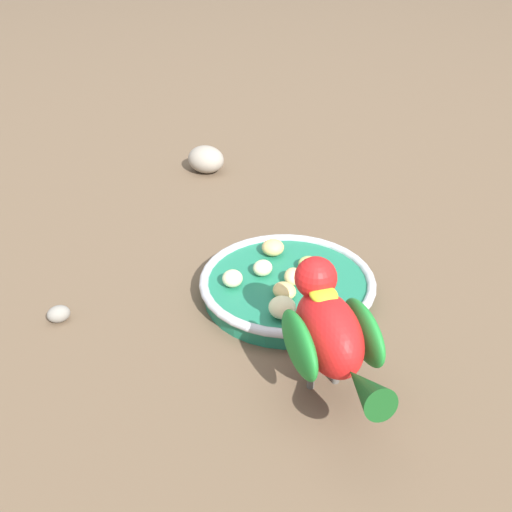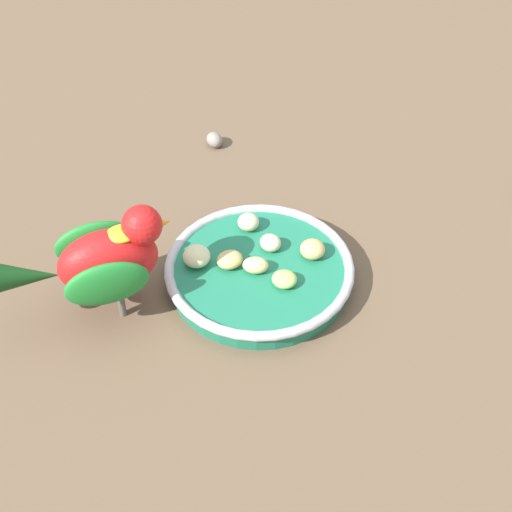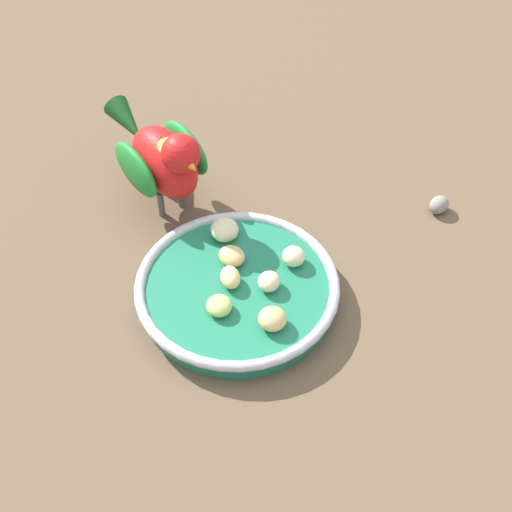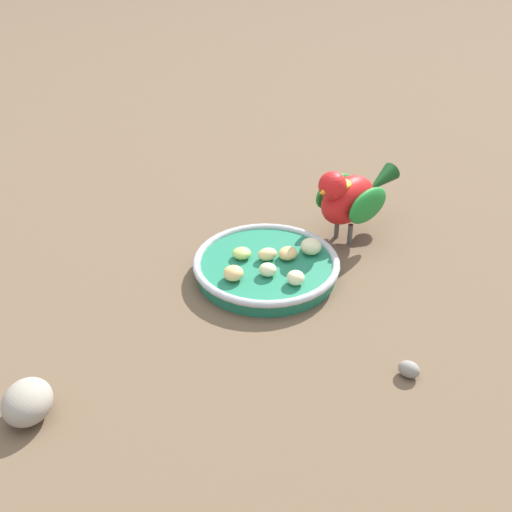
{
  "view_description": "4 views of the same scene",
  "coord_description": "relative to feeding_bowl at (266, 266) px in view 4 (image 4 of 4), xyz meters",
  "views": [
    {
      "loc": [
        0.36,
        -0.51,
        0.44
      ],
      "look_at": [
        -0.02,
        -0.03,
        0.06
      ],
      "focal_mm": 45.24,
      "sensor_mm": 36.0,
      "label": 1
    },
    {
      "loc": [
        0.49,
        0.34,
        0.61
      ],
      "look_at": [
        0.01,
        0.0,
        0.04
      ],
      "focal_mm": 54.17,
      "sensor_mm": 36.0,
      "label": 2
    },
    {
      "loc": [
        -0.17,
        0.44,
        0.57
      ],
      "look_at": [
        -0.01,
        -0.01,
        0.06
      ],
      "focal_mm": 50.78,
      "sensor_mm": 36.0,
      "label": 3
    },
    {
      "loc": [
        -0.76,
        -0.13,
        0.53
      ],
      "look_at": [
        -0.02,
        0.01,
        0.05
      ],
      "focal_mm": 46.84,
      "sensor_mm": 36.0,
      "label": 4
    }
  ],
  "objects": [
    {
      "name": "ground_plane",
      "position": [
        -0.01,
        -0.0,
        -0.01
      ],
      "size": [
        4.0,
        4.0,
        0.0
      ],
      "primitive_type": "plane",
      "color": "brown"
    },
    {
      "name": "feeding_bowl",
      "position": [
        0.0,
        0.0,
        0.0
      ],
      "size": [
        0.21,
        0.21,
        0.03
      ],
      "color": "#1E7251",
      "rests_on": "ground_plane"
    },
    {
      "name": "apple_piece_0",
      "position": [
        0.02,
        -0.03,
        0.02
      ],
      "size": [
        0.04,
        0.03,
        0.02
      ],
      "primitive_type": "ellipsoid",
      "rotation": [
        0.0,
        0.0,
        2.71
      ],
      "color": "tan",
      "rests_on": "feeding_bowl"
    },
    {
      "name": "apple_piece_1",
      "position": [
        0.01,
        0.04,
        0.01
      ],
      "size": [
        0.03,
        0.04,
        0.01
      ],
      "primitive_type": "ellipsoid",
      "rotation": [
        0.0,
        0.0,
        2.06
      ],
      "color": "#B2CC66",
      "rests_on": "feeding_bowl"
    },
    {
      "name": "apple_piece_2",
      "position": [
        -0.03,
        -0.01,
        0.02
      ],
      "size": [
        0.02,
        0.02,
        0.02
      ],
      "primitive_type": "ellipsoid",
      "rotation": [
        0.0,
        0.0,
        4.69
      ],
      "color": "beige",
      "rests_on": "feeding_bowl"
    },
    {
      "name": "apple_piece_3",
      "position": [
        0.01,
        0.0,
        0.02
      ],
      "size": [
        0.03,
        0.03,
        0.02
      ],
      "primitive_type": "ellipsoid",
      "rotation": [
        0.0,
        0.0,
        2.12
      ],
      "color": "#E5C67F",
      "rests_on": "feeding_bowl"
    },
    {
      "name": "apple_piece_4",
      "position": [
        0.03,
        -0.06,
        0.02
      ],
      "size": [
        0.04,
        0.04,
        0.02
      ],
      "primitive_type": "ellipsoid",
      "rotation": [
        0.0,
        0.0,
        2.35
      ],
      "color": "beige",
      "rests_on": "feeding_bowl"
    },
    {
      "name": "apple_piece_5",
      "position": [
        -0.05,
        0.04,
        0.02
      ],
      "size": [
        0.04,
        0.04,
        0.02
      ],
      "primitive_type": "ellipsoid",
      "rotation": [
        0.0,
        0.0,
        0.44
      ],
      "color": "tan",
      "rests_on": "feeding_bowl"
    },
    {
      "name": "apple_piece_6",
      "position": [
        -0.04,
        -0.05,
        0.02
      ],
      "size": [
        0.03,
        0.03,
        0.02
      ],
      "primitive_type": "ellipsoid",
      "rotation": [
        0.0,
        0.0,
        5.16
      ],
      "color": "beige",
      "rests_on": "feeding_bowl"
    },
    {
      "name": "parrot",
      "position": [
        0.12,
        -0.1,
        0.06
      ],
      "size": [
        0.16,
        0.13,
        0.13
      ],
      "rotation": [
        0.0,
        0.0,
        2.53
      ],
      "color": "#59544C",
      "rests_on": "ground_plane"
    },
    {
      "name": "rock_large",
      "position": [
        -0.31,
        0.2,
        0.01
      ],
      "size": [
        0.07,
        0.06,
        0.04
      ],
      "primitive_type": "ellipsoid",
      "rotation": [
        0.0,
        0.0,
        3.23
      ],
      "color": "gray",
      "rests_on": "ground_plane"
    },
    {
      "name": "pebble_0",
      "position": [
        -0.17,
        -0.2,
        -0.01
      ],
      "size": [
        0.03,
        0.03,
        0.02
      ],
      "primitive_type": "ellipsoid",
      "rotation": [
        0.0,
        0.0,
        4.26
      ],
      "color": "gray",
      "rests_on": "ground_plane"
    }
  ]
}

